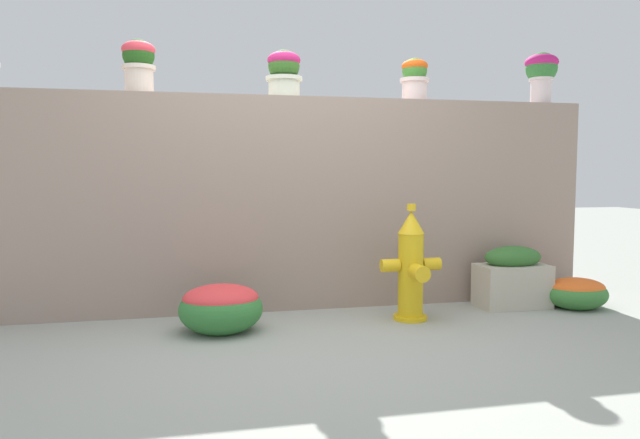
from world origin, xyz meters
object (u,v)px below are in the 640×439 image
(potted_plant_2, at_px, (284,71))
(potted_plant_3, at_px, (415,77))
(potted_plant_4, at_px, (541,71))
(fire_hydrant, at_px, (411,268))
(planter_box, at_px, (512,278))
(flower_bush_right, at_px, (221,306))
(flower_bush_left, at_px, (576,292))
(potted_plant_1, at_px, (139,62))

(potted_plant_2, bearing_deg, potted_plant_3, 2.12)
(potted_plant_2, bearing_deg, potted_plant_4, 0.67)
(potted_plant_2, bearing_deg, fire_hydrant, -36.78)
(potted_plant_4, bearing_deg, planter_box, -138.09)
(potted_plant_4, relative_size, fire_hydrant, 0.53)
(flower_bush_right, bearing_deg, flower_bush_left, 2.02)
(potted_plant_3, xyz_separation_m, planter_box, (0.68, -0.45, -1.63))
(fire_hydrant, bearing_deg, potted_plant_1, 161.49)
(potted_plant_2, xyz_separation_m, fire_hydrant, (0.83, -0.62, -1.48))
(potted_plant_4, relative_size, flower_bush_right, 0.79)
(fire_hydrant, xyz_separation_m, flower_bush_right, (-1.37, -0.03, -0.21))
(potted_plant_4, height_order, fire_hydrant, potted_plant_4)
(potted_plant_4, bearing_deg, potted_plant_2, -179.33)
(potted_plant_3, bearing_deg, flower_bush_left, -27.05)
(planter_box, bearing_deg, potted_plant_1, 171.49)
(potted_plant_1, relative_size, flower_bush_right, 0.71)
(potted_plant_2, relative_size, flower_bush_right, 0.65)
(flower_bush_left, bearing_deg, fire_hydrant, -177.13)
(fire_hydrant, distance_m, flower_bush_right, 1.39)
(potted_plant_1, relative_size, flower_bush_left, 0.81)
(potted_plant_1, height_order, flower_bush_right, potted_plant_1)
(flower_bush_right, bearing_deg, potted_plant_2, 50.08)
(potted_plant_1, distance_m, potted_plant_4, 3.35)
(potted_plant_4, xyz_separation_m, fire_hydrant, (-1.43, -0.65, -1.56))
(potted_plant_1, relative_size, fire_hydrant, 0.47)
(planter_box, bearing_deg, flower_bush_left, -16.55)
(fire_hydrant, bearing_deg, planter_box, 12.76)
(potted_plant_2, bearing_deg, flower_bush_left, -13.70)
(planter_box, bearing_deg, potted_plant_4, 41.91)
(flower_bush_left, bearing_deg, potted_plant_3, 152.95)
(potted_plant_2, xyz_separation_m, potted_plant_3, (1.10, 0.04, -0.00))
(potted_plant_1, height_order, potted_plant_4, potted_plant_4)
(flower_bush_right, bearing_deg, potted_plant_1, 129.16)
(potted_plant_3, relative_size, fire_hydrant, 0.42)
(potted_plant_1, distance_m, potted_plant_2, 1.09)
(potted_plant_3, height_order, planter_box, potted_plant_3)
(potted_plant_3, distance_m, fire_hydrant, 1.64)
(potted_plant_4, distance_m, flower_bush_right, 3.38)
(flower_bush_left, xyz_separation_m, flower_bush_right, (-2.80, -0.10, 0.05))
(potted_plant_4, xyz_separation_m, planter_box, (-0.48, -0.43, -1.72))
(potted_plant_4, bearing_deg, potted_plant_3, 179.30)
(potted_plant_3, xyz_separation_m, flower_bush_right, (-1.64, -0.69, -1.69))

